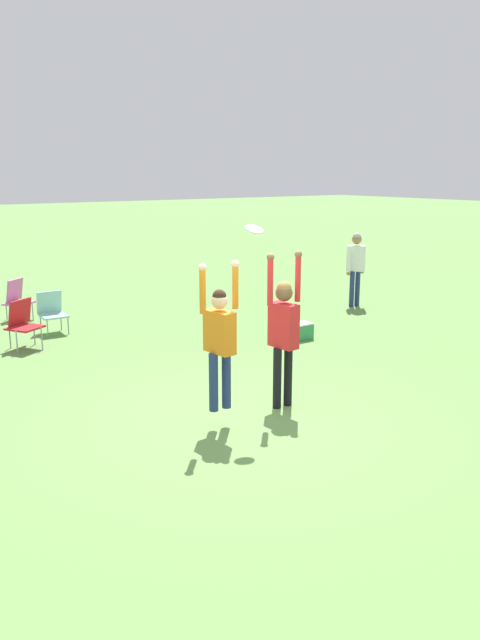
{
  "coord_description": "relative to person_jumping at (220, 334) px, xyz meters",
  "views": [
    {
      "loc": [
        -4.55,
        -6.46,
        3.27
      ],
      "look_at": [
        0.21,
        0.3,
        1.3
      ],
      "focal_mm": 35.0,
      "sensor_mm": 36.0,
      "label": 1
    }
  ],
  "objects": [
    {
      "name": "ground_plane",
      "position": [
        0.36,
        0.05,
        -1.27
      ],
      "size": [
        120.0,
        120.0,
        0.0
      ],
      "primitive_type": "plane",
      "color": "#608C47"
    },
    {
      "name": "person_jumping",
      "position": [
        0.0,
        0.0,
        0.0
      ],
      "size": [
        0.59,
        0.46,
        1.94
      ],
      "rotation": [
        0.0,
        0.0,
        1.67
      ],
      "color": "navy",
      "rests_on": "ground_plane"
    },
    {
      "name": "person_defending",
      "position": [
        1.13,
        0.11,
        -0.08
      ],
      "size": [
        0.59,
        0.45,
        2.22
      ],
      "rotation": [
        0.0,
        0.0,
        -1.48
      ],
      "color": "black",
      "rests_on": "ground_plane"
    },
    {
      "name": "frisbee",
      "position": [
        0.58,
        0.06,
        1.29
      ],
      "size": [
        0.25,
        0.23,
        0.11
      ],
      "color": "white"
    },
    {
      "name": "camping_chair_1",
      "position": [
        -0.13,
        6.15,
        -0.79
      ],
      "size": [
        0.52,
        0.57,
        0.86
      ],
      "rotation": [
        0.0,
        0.0,
        3.11
      ],
      "color": "gray",
      "rests_on": "ground_plane"
    },
    {
      "name": "camping_chair_2",
      "position": [
        -0.97,
        5.31,
        -0.74
      ],
      "size": [
        0.74,
        0.81,
        0.92
      ],
      "rotation": [
        0.0,
        0.0,
        3.68
      ],
      "color": "gray",
      "rests_on": "ground_plane"
    },
    {
      "name": "camping_chair_3",
      "position": [
        -0.37,
        7.79,
        -0.76
      ],
      "size": [
        0.75,
        0.84,
        0.91
      ],
      "rotation": [
        0.0,
        0.0,
        3.82
      ],
      "color": "gray",
      "rests_on": "ground_plane"
    },
    {
      "name": "person_spectator_near",
      "position": [
        6.89,
        4.4,
        -0.15
      ],
      "size": [
        0.58,
        0.47,
        1.83
      ],
      "rotation": [
        0.0,
        0.0,
        -0.97
      ],
      "color": "navy",
      "rests_on": "ground_plane"
    },
    {
      "name": "cooler_box",
      "position": [
        3.78,
        2.76,
        -1.1
      ],
      "size": [
        0.38,
        0.3,
        0.33
      ],
      "color": "#2D8C4C",
      "rests_on": "ground_plane"
    }
  ]
}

